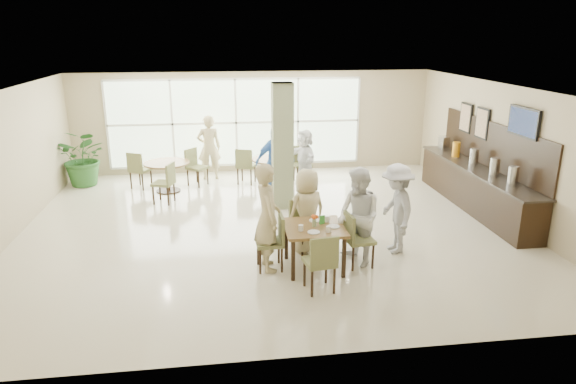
{
  "coord_description": "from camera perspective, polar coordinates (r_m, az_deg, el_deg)",
  "views": [
    {
      "loc": [
        -0.97,
        -9.87,
        3.85
      ],
      "look_at": [
        0.2,
        -1.2,
        1.1
      ],
      "focal_mm": 32.0,
      "sensor_mm": 36.0,
      "label": 1
    }
  ],
  "objects": [
    {
      "name": "chairs_table_left",
      "position": [
        13.1,
        -13.27,
        2.05
      ],
      "size": [
        2.05,
        1.96,
        0.95
      ],
      "color": "brown",
      "rests_on": "ground"
    },
    {
      "name": "potted_plant",
      "position": [
        14.23,
        -21.69,
        3.59
      ],
      "size": [
        1.69,
        1.69,
        1.49
      ],
      "primitive_type": "imported",
      "rotation": [
        0.0,
        0.0,
        -0.32
      ],
      "color": "#275C24",
      "rests_on": "ground"
    },
    {
      "name": "teen_standing",
      "position": [
        9.36,
        11.95,
        -1.83
      ],
      "size": [
        0.61,
        1.06,
        1.64
      ],
      "primitive_type": "imported",
      "rotation": [
        0.0,
        0.0,
        -1.57
      ],
      "color": "#A2A2A4",
      "rests_on": "ground"
    },
    {
      "name": "teen_left",
      "position": [
        8.47,
        -2.29,
        -2.84
      ],
      "size": [
        0.52,
        0.72,
        1.83
      ],
      "primitive_type": "imported",
      "rotation": [
        0.0,
        0.0,
        1.7
      ],
      "color": "tan",
      "rests_on": "ground"
    },
    {
      "name": "tabletop_clutter",
      "position": [
        8.5,
        3.4,
        -3.51
      ],
      "size": [
        0.71,
        0.73,
        0.21
      ],
      "color": "white",
      "rests_on": "main_table"
    },
    {
      "name": "adult_a",
      "position": [
        12.26,
        -1.42,
        3.4
      ],
      "size": [
        1.17,
        0.91,
        1.75
      ],
      "primitive_type": "imported",
      "rotation": [
        0.0,
        0.0,
        0.36
      ],
      "color": "#457DCF",
      "rests_on": "ground"
    },
    {
      "name": "round_table_left",
      "position": [
        13.1,
        -13.31,
        2.51
      ],
      "size": [
        1.12,
        1.12,
        0.75
      ],
      "color": "brown",
      "rests_on": "ground"
    },
    {
      "name": "round_table_right",
      "position": [
        13.14,
        -1.7,
        2.97
      ],
      "size": [
        1.07,
        1.07,
        0.75
      ],
      "color": "brown",
      "rests_on": "ground"
    },
    {
      "name": "adult_standing",
      "position": [
        13.95,
        -8.77,
        4.92
      ],
      "size": [
        0.66,
        0.46,
        1.74
      ],
      "primitive_type": "imported",
      "rotation": [
        0.0,
        0.0,
        3.21
      ],
      "color": "tan",
      "rests_on": "ground"
    },
    {
      "name": "framed_art_a",
      "position": [
        12.53,
        20.76,
        7.15
      ],
      "size": [
        0.05,
        0.55,
        0.7
      ],
      "color": "black",
      "rests_on": "ground"
    },
    {
      "name": "buffet_counter",
      "position": [
        12.27,
        20.16,
        0.77
      ],
      "size": [
        0.64,
        4.7,
        1.95
      ],
      "color": "black",
      "rests_on": "ground"
    },
    {
      "name": "column",
      "position": [
        11.42,
        -0.62,
        5.06
      ],
      "size": [
        0.45,
        0.45,
        2.8
      ],
      "primitive_type": "cube",
      "color": "#717551",
      "rests_on": "ground"
    },
    {
      "name": "wall_tv",
      "position": [
        11.12,
        24.71,
        7.08
      ],
      "size": [
        0.06,
        1.0,
        0.58
      ],
      "color": "black",
      "rests_on": "ground"
    },
    {
      "name": "main_table",
      "position": [
        8.58,
        2.93,
        -4.4
      ],
      "size": [
        0.99,
        0.99,
        0.75
      ],
      "color": "brown",
      "rests_on": "ground"
    },
    {
      "name": "chairs_table_right",
      "position": [
        13.16,
        -1.45,
        2.59
      ],
      "size": [
        2.02,
        1.78,
        0.95
      ],
      "color": "brown",
      "rests_on": "ground"
    },
    {
      "name": "adult_b",
      "position": [
        13.16,
        1.84,
        3.78
      ],
      "size": [
        0.94,
        1.48,
        1.48
      ],
      "primitive_type": "imported",
      "rotation": [
        0.0,
        0.0,
        -1.3
      ],
      "color": "white",
      "rests_on": "ground"
    },
    {
      "name": "room_shell",
      "position": [
        10.14,
        -2.04,
        5.22
      ],
      "size": [
        10.0,
        10.0,
        10.0
      ],
      "color": "white",
      "rests_on": "ground"
    },
    {
      "name": "ground",
      "position": [
        10.63,
        -1.94,
        -3.78
      ],
      "size": [
        10.0,
        10.0,
        0.0
      ],
      "primitive_type": "plane",
      "color": "beige",
      "rests_on": "ground"
    },
    {
      "name": "teen_right",
      "position": [
        8.75,
        7.83,
        -2.78
      ],
      "size": [
        0.88,
        0.99,
        1.7
      ],
      "primitive_type": "imported",
      "rotation": [
        0.0,
        0.0,
        -1.23
      ],
      "color": "white",
      "rests_on": "ground"
    },
    {
      "name": "framed_art_b",
      "position": [
        13.23,
        19.15,
        7.8
      ],
      "size": [
        0.05,
        0.55,
        0.7
      ],
      "color": "black",
      "rests_on": "ground"
    },
    {
      "name": "window_bank",
      "position": [
        14.54,
        -5.78,
        7.66
      ],
      "size": [
        7.0,
        0.04,
        7.0
      ],
      "color": "silver",
      "rests_on": "ground"
    },
    {
      "name": "chairs_main_table",
      "position": [
        8.65,
        2.84,
        -5.54
      ],
      "size": [
        2.01,
        2.07,
        0.95
      ],
      "color": "brown",
      "rests_on": "ground"
    },
    {
      "name": "teen_far",
      "position": [
        9.19,
        2.13,
        -2.12
      ],
      "size": [
        0.86,
        0.68,
        1.55
      ],
      "primitive_type": "imported",
      "rotation": [
        0.0,
        0.0,
        3.56
      ],
      "color": "tan",
      "rests_on": "ground"
    }
  ]
}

